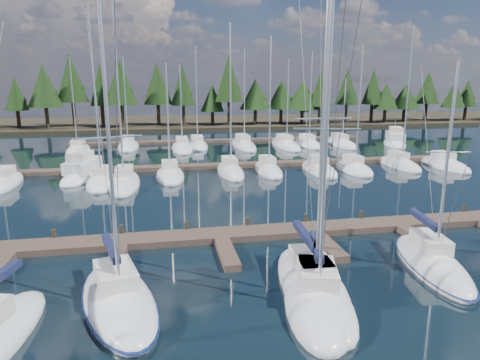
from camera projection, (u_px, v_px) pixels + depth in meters
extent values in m
plane|color=black|center=(266.00, 188.00, 39.39)|extent=(260.00, 260.00, 0.00)
cube|color=#2D2619|center=(201.00, 122.00, 96.70)|extent=(220.00, 30.00, 0.60)
cube|color=#4E3C30|center=(311.00, 229.00, 27.87)|extent=(44.00, 2.00, 0.40)
cube|color=#4E3C30|center=(116.00, 262.00, 22.82)|extent=(0.90, 4.00, 0.40)
cube|color=#4E3C30|center=(227.00, 254.00, 23.91)|extent=(0.90, 4.00, 0.40)
cube|color=#4E3C30|center=(328.00, 246.00, 25.00)|extent=(0.90, 4.00, 0.40)
cube|color=#4E3C30|center=(421.00, 239.00, 26.08)|extent=(0.90, 4.00, 0.40)
cylinder|color=#2D2519|center=(54.00, 236.00, 25.87)|extent=(0.26, 0.26, 0.90)
cylinder|color=#2D2519|center=(122.00, 232.00, 26.59)|extent=(0.26, 0.26, 0.90)
cylinder|color=#2D2519|center=(186.00, 228.00, 27.32)|extent=(0.26, 0.26, 0.90)
cylinder|color=#2D2519|center=(248.00, 224.00, 28.04)|extent=(0.26, 0.26, 0.90)
cylinder|color=#2D2519|center=(306.00, 221.00, 28.76)|extent=(0.26, 0.26, 0.90)
cylinder|color=#2D2519|center=(361.00, 217.00, 29.49)|extent=(0.26, 0.26, 0.90)
cylinder|color=#2D2519|center=(414.00, 214.00, 30.21)|extent=(0.26, 0.26, 0.90)
cylinder|color=#2D2519|center=(464.00, 211.00, 30.94)|extent=(0.26, 0.26, 0.90)
cube|color=#4E3C30|center=(245.00, 165.00, 48.90)|extent=(50.00, 1.80, 0.40)
cube|color=#4E3C30|center=(220.00, 141.00, 68.03)|extent=(46.00, 1.80, 0.40)
ellipsoid|color=white|center=(119.00, 303.00, 18.72)|extent=(4.81, 8.41, 1.90)
cube|color=silver|center=(116.00, 274.00, 18.80)|extent=(2.19, 2.86, 0.70)
cylinder|color=silver|center=(110.00, 152.00, 16.82)|extent=(0.20, 0.20, 11.83)
cylinder|color=silver|center=(111.00, 251.00, 19.46)|extent=(0.99, 3.41, 0.12)
cube|color=#131736|center=(111.00, 248.00, 19.43)|extent=(1.17, 3.32, 0.30)
cylinder|color=silver|center=(109.00, 137.00, 16.69)|extent=(2.55, 0.72, 0.07)
cylinder|color=#3F3F44|center=(117.00, 164.00, 15.35)|extent=(0.89, 3.34, 12.14)
cylinder|color=#3F3F44|center=(102.00, 148.00, 18.71)|extent=(1.09, 4.11, 12.14)
ellipsoid|color=#0E1B48|center=(119.00, 302.00, 18.71)|extent=(5.00, 8.75, 0.18)
ellipsoid|color=white|center=(313.00, 290.00, 19.92)|extent=(3.38, 9.31, 1.90)
cube|color=silver|center=(311.00, 262.00, 20.09)|extent=(1.71, 3.02, 0.70)
cylinder|color=silver|center=(323.00, 134.00, 17.80)|extent=(0.17, 0.17, 12.97)
cylinder|color=silver|center=(305.00, 239.00, 20.98)|extent=(0.41, 4.02, 0.12)
cube|color=#131736|center=(305.00, 236.00, 20.94)|extent=(0.63, 3.85, 0.30)
cylinder|color=silver|center=(323.00, 119.00, 17.65)|extent=(2.45, 0.25, 0.07)
cylinder|color=#3F3F44|center=(338.00, 145.00, 15.93)|extent=(0.32, 3.95, 13.28)
cylinder|color=#3F3F44|center=(307.00, 131.00, 20.17)|extent=(0.38, 4.86, 13.28)
ellipsoid|color=white|center=(318.00, 302.00, 18.83)|extent=(4.84, 8.32, 1.90)
cube|color=silver|center=(318.00, 273.00, 18.93)|extent=(2.20, 2.83, 0.70)
cylinder|color=silver|center=(326.00, 145.00, 16.83)|extent=(0.20, 0.20, 12.43)
cylinder|color=silver|center=(316.00, 249.00, 19.67)|extent=(1.01, 3.36, 0.12)
cube|color=#131736|center=(316.00, 246.00, 19.64)|extent=(1.19, 3.27, 0.30)
cylinder|color=silver|center=(327.00, 129.00, 16.68)|extent=(2.55, 0.75, 0.07)
cylinder|color=#3F3F44|center=(332.00, 156.00, 15.23)|extent=(0.91, 3.29, 12.74)
cylinder|color=#3F3F44|center=(320.00, 141.00, 18.87)|extent=(1.11, 4.04, 12.74)
ellipsoid|color=white|center=(432.00, 266.00, 22.52)|extent=(3.72, 8.02, 1.90)
cube|color=silver|center=(431.00, 241.00, 22.62)|extent=(1.74, 2.66, 0.70)
cylinder|color=silver|center=(447.00, 162.00, 20.85)|extent=(0.19, 0.19, 9.58)
cylinder|color=silver|center=(424.00, 222.00, 23.35)|extent=(0.71, 3.37, 0.12)
cube|color=#131736|center=(425.00, 220.00, 23.32)|extent=(0.91, 3.25, 0.30)
cylinder|color=silver|center=(448.00, 152.00, 20.74)|extent=(2.15, 0.45, 0.07)
cylinder|color=#3F3F44|center=(464.00, 172.00, 19.27)|extent=(0.61, 3.30, 9.89)
cylinder|color=#3F3F44|center=(428.00, 157.00, 22.88)|extent=(0.74, 4.06, 9.89)
ellipsoid|color=#0E1B48|center=(432.00, 264.00, 22.51)|extent=(3.87, 8.34, 0.18)
ellipsoid|color=white|center=(3.00, 185.00, 39.86)|extent=(2.60, 8.37, 1.90)
cube|color=silver|center=(3.00, 171.00, 39.98)|extent=(1.43, 2.68, 0.70)
ellipsoid|color=white|center=(102.00, 184.00, 40.20)|extent=(2.77, 7.08, 1.90)
cube|color=silver|center=(102.00, 170.00, 40.27)|extent=(1.52, 2.26, 0.70)
cylinder|color=silver|center=(95.00, 93.00, 37.95)|extent=(0.16, 0.16, 15.03)
ellipsoid|color=white|center=(125.00, 184.00, 40.05)|extent=(2.76, 9.43, 1.90)
cube|color=silver|center=(124.00, 171.00, 40.23)|extent=(1.52, 3.02, 0.70)
cylinder|color=silver|center=(118.00, 92.00, 37.65)|extent=(0.16, 0.16, 15.33)
ellipsoid|color=white|center=(170.00, 177.00, 43.12)|extent=(2.82, 7.38, 1.90)
cube|color=silver|center=(170.00, 164.00, 43.20)|extent=(1.55, 2.36, 0.70)
cylinder|color=silver|center=(168.00, 117.00, 41.40)|extent=(0.16, 0.16, 10.29)
ellipsoid|color=white|center=(230.00, 172.00, 45.19)|extent=(2.52, 8.33, 1.90)
cube|color=silver|center=(230.00, 160.00, 45.31)|extent=(1.38, 2.67, 0.70)
cylinder|color=silver|center=(231.00, 96.00, 42.98)|extent=(0.16, 0.16, 14.10)
ellipsoid|color=white|center=(268.00, 171.00, 45.68)|extent=(2.46, 7.43, 1.90)
cube|color=silver|center=(267.00, 160.00, 45.76)|extent=(1.35, 2.38, 0.70)
cylinder|color=silver|center=(270.00, 102.00, 43.65)|extent=(0.16, 0.16, 12.90)
ellipsoid|color=white|center=(319.00, 170.00, 46.05)|extent=(2.69, 7.98, 1.90)
cube|color=silver|center=(318.00, 159.00, 46.15)|extent=(1.48, 2.55, 0.70)
cylinder|color=silver|center=(324.00, 100.00, 43.95)|extent=(0.16, 0.16, 13.29)
ellipsoid|color=white|center=(354.00, 170.00, 46.36)|extent=(2.81, 7.11, 1.90)
cube|color=silver|center=(353.00, 158.00, 46.42)|extent=(1.55, 2.27, 0.70)
cylinder|color=silver|center=(359.00, 105.00, 44.42)|extent=(0.16, 0.16, 12.22)
ellipsoid|color=white|center=(400.00, 165.00, 48.71)|extent=(2.43, 7.86, 1.90)
cube|color=silver|center=(399.00, 155.00, 48.82)|extent=(1.34, 2.52, 0.70)
cylinder|color=silver|center=(408.00, 95.00, 46.52)|extent=(0.16, 0.16, 14.14)
ellipsoid|color=white|center=(445.00, 166.00, 48.42)|extent=(2.60, 8.12, 1.90)
cube|color=silver|center=(444.00, 155.00, 48.53)|extent=(1.43, 2.60, 0.70)
cylinder|color=silver|center=(453.00, 117.00, 46.75)|extent=(0.16, 0.16, 9.42)
ellipsoid|color=white|center=(78.00, 151.00, 58.47)|extent=(2.89, 8.47, 1.90)
cube|color=silver|center=(78.00, 142.00, 58.60)|extent=(1.59, 2.71, 0.70)
cylinder|color=silver|center=(73.00, 102.00, 56.54)|extent=(0.16, 0.16, 11.56)
ellipsoid|color=white|center=(129.00, 147.00, 62.01)|extent=(2.92, 9.12, 1.90)
cube|color=silver|center=(128.00, 138.00, 62.17)|extent=(1.61, 2.92, 0.70)
cylinder|color=silver|center=(125.00, 100.00, 60.03)|extent=(0.16, 0.16, 11.79)
ellipsoid|color=white|center=(182.00, 148.00, 60.72)|extent=(2.89, 10.20, 1.90)
cube|color=silver|center=(182.00, 140.00, 60.93)|extent=(1.59, 3.26, 0.70)
cylinder|color=silver|center=(181.00, 104.00, 58.81)|extent=(0.16, 0.16, 10.69)
ellipsoid|color=white|center=(198.00, 146.00, 62.55)|extent=(2.88, 7.98, 1.90)
cube|color=silver|center=(197.00, 138.00, 62.66)|extent=(1.58, 2.55, 0.70)
cylinder|color=silver|center=(197.00, 95.00, 60.46)|extent=(0.16, 0.16, 13.22)
ellipsoid|color=white|center=(244.00, 145.00, 63.44)|extent=(2.90, 11.90, 1.90)
cube|color=silver|center=(243.00, 137.00, 63.74)|extent=(1.59, 3.81, 0.70)
cylinder|color=silver|center=(244.00, 95.00, 61.19)|extent=(0.16, 0.16, 13.02)
ellipsoid|color=white|center=(286.00, 145.00, 63.45)|extent=(2.99, 11.24, 1.90)
cube|color=silver|center=(285.00, 137.00, 63.71)|extent=(1.64, 3.60, 0.70)
cylinder|color=silver|center=(288.00, 101.00, 61.40)|extent=(0.16, 0.16, 11.47)
ellipsoid|color=white|center=(308.00, 145.00, 64.09)|extent=(2.99, 8.77, 1.90)
cube|color=silver|center=(307.00, 136.00, 64.23)|extent=(1.64, 2.81, 0.70)
cylinder|color=silver|center=(311.00, 96.00, 62.02)|extent=(0.16, 0.16, 12.65)
ellipsoid|color=white|center=(341.00, 144.00, 64.54)|extent=(2.75, 9.71, 1.90)
cube|color=silver|center=(340.00, 136.00, 64.73)|extent=(1.51, 3.11, 0.70)
cylinder|color=silver|center=(344.00, 109.00, 62.87)|extent=(0.16, 0.16, 8.80)
ellipsoid|color=white|center=(84.00, 177.00, 43.32)|extent=(4.95, 9.30, 1.77)
cube|color=white|center=(83.00, 165.00, 43.05)|extent=(3.29, 5.26, 1.18)
cube|color=silver|center=(80.00, 156.00, 42.40)|extent=(2.31, 3.39, 0.89)
cylinder|color=silver|center=(85.00, 148.00, 43.55)|extent=(0.10, 0.10, 1.57)
ellipsoid|color=white|center=(394.00, 144.00, 65.23)|extent=(6.09, 9.46, 1.80)
cube|color=white|center=(395.00, 136.00, 64.95)|extent=(3.91, 5.42, 1.20)
cube|color=silver|center=(396.00, 130.00, 64.30)|extent=(2.69, 3.53, 0.90)
cylinder|color=silver|center=(395.00, 125.00, 65.45)|extent=(0.10, 0.10, 1.60)
cylinder|color=black|center=(19.00, 119.00, 83.36)|extent=(0.70, 0.70, 3.28)
cone|color=black|center=(16.00, 94.00, 82.25)|extent=(4.30, 4.30, 6.37)
ellipsoid|color=black|center=(19.00, 101.00, 82.68)|extent=(2.58, 2.58, 2.58)
cylinder|color=black|center=(47.00, 118.00, 81.30)|extent=(0.70, 0.70, 4.03)
cone|color=black|center=(44.00, 86.00, 79.94)|extent=(6.26, 6.26, 7.83)
ellipsoid|color=black|center=(48.00, 96.00, 80.44)|extent=(3.75, 3.75, 3.75)
cylinder|color=black|center=(74.00, 114.00, 85.01)|extent=(0.70, 0.70, 4.76)
cone|color=black|center=(71.00, 78.00, 83.40)|extent=(6.07, 6.07, 9.26)
ellipsoid|color=black|center=(74.00, 89.00, 83.98)|extent=(3.64, 3.64, 3.64)
cylinder|color=black|center=(103.00, 116.00, 85.30)|extent=(0.70, 0.70, 4.08)
cone|color=black|center=(101.00, 85.00, 83.92)|extent=(4.32, 4.32, 7.93)
ellipsoid|color=black|center=(104.00, 94.00, 84.43)|extent=(2.59, 2.59, 2.59)
cylinder|color=black|center=(122.00, 116.00, 82.46)|extent=(0.70, 0.70, 4.39)
cone|color=black|center=(120.00, 82.00, 80.98)|extent=(6.10, 6.10, 8.54)
ellipsoid|color=black|center=(124.00, 92.00, 81.52)|extent=(3.66, 3.66, 3.66)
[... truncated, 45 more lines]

